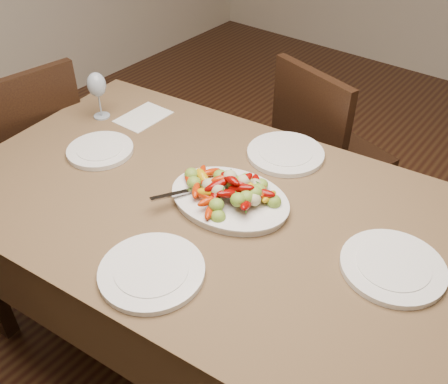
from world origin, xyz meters
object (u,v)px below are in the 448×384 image
plate_far (285,154)px  chair_far (333,156)px  serving_platter (230,200)px  dining_table (224,286)px  chair_left (28,156)px  plate_right (393,267)px  plate_near (152,272)px  wine_glass (98,94)px  plate_left (100,150)px

plate_far → chair_far: bearing=93.5°
chair_far → serving_platter: size_ratio=2.44×
dining_table → chair_far: size_ratio=1.94×
chair_left → serving_platter: bearing=99.9°
plate_right → plate_near: (-0.51, -0.43, 0.00)m
chair_far → wine_glass: (-0.72, -0.73, 0.39)m
chair_far → plate_far: chair_far is taller
chair_far → serving_platter: chair_far is taller
chair_far → plate_right: size_ratio=3.27×
plate_right → wine_glass: (-1.29, 0.06, 0.09)m
dining_table → chair_left: (-1.16, -0.01, 0.10)m
serving_platter → plate_left: size_ratio=1.60×
serving_platter → plate_near: (0.02, -0.37, -0.00)m
wine_glass → plate_right: bearing=-2.8°
chair_far → wine_glass: 1.09m
plate_right → plate_near: same height
plate_right → plate_far: same height
dining_table → serving_platter: bearing=84.8°
chair_far → plate_left: 1.09m
plate_far → plate_left: bearing=-143.5°
chair_left → plate_near: chair_left is taller
dining_table → wine_glass: wine_glass is taller
chair_far → dining_table: bearing=108.6°
dining_table → plate_near: size_ratio=6.26×
dining_table → chair_left: chair_left is taller
plate_right → plate_far: (-0.54, 0.29, 0.00)m
dining_table → chair_left: 1.16m
dining_table → plate_near: 0.52m
dining_table → chair_left: size_ratio=1.94×
plate_right → plate_near: bearing=-140.2°
plate_left → plate_near: 0.65m
plate_far → wine_glass: size_ratio=1.37×
chair_left → plate_far: 1.25m
chair_far → wine_glass: size_ratio=4.64×
dining_table → plate_far: (-0.00, 0.37, 0.39)m
dining_table → plate_near: bearing=-86.5°
plate_left → serving_platter: bearing=6.4°
chair_left → plate_left: bearing=95.7°
serving_platter → plate_near: size_ratio=1.32×
plate_near → wine_glass: wine_glass is taller
chair_far → plate_left: size_ratio=3.91×
plate_far → wine_glass: wine_glass is taller
serving_platter → chair_far: bearing=92.6°
plate_left → wine_glass: 0.28m
plate_right → plate_left: bearing=-173.9°
chair_left → plate_right: size_ratio=3.27×
chair_far → plate_right: chair_far is taller
plate_right → wine_glass: 1.29m
plate_near → wine_glass: 0.92m
chair_left → plate_far: size_ratio=3.38×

